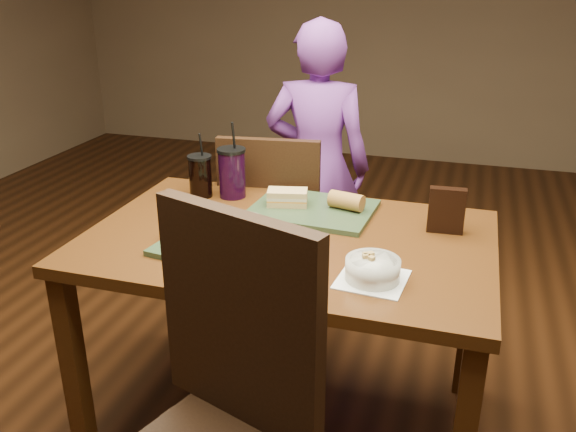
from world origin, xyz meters
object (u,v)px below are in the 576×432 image
at_px(sandwich_near, 191,225).
at_px(cup_berry, 232,172).
at_px(dining_table, 288,261).
at_px(chip_bag, 446,210).
at_px(diner, 317,168).
at_px(baguette_far, 346,201).
at_px(baguette_near, 267,254).
at_px(salad_bowl, 232,234).
at_px(sandwich_far, 287,197).
at_px(chair_near, 224,419).
at_px(soup_bowl, 373,269).
at_px(tray_near, 231,246).
at_px(chair_far, 277,229).
at_px(cup_cola, 200,176).
at_px(tray_far, 313,210).

xyz_separation_m(sandwich_near, cup_berry, (-0.02, 0.40, 0.05)).
height_order(dining_table, chip_bag, chip_bag).
xyz_separation_m(diner, chip_bag, (0.62, -0.76, 0.15)).
bearing_deg(baguette_far, baguette_near, -104.67).
relative_size(diner, salad_bowl, 5.69).
xyz_separation_m(sandwich_near, sandwich_far, (0.22, 0.33, -0.00)).
bearing_deg(sandwich_far, chair_near, -82.03).
distance_m(sandwich_near, baguette_far, 0.56).
bearing_deg(cup_berry, soup_bowl, -39.46).
height_order(chair_near, tray_near, chair_near).
xyz_separation_m(chair_far, soup_bowl, (0.53, -0.75, 0.26)).
bearing_deg(diner, cup_berry, 70.91).
height_order(sandwich_near, cup_berry, cup_berry).
distance_m(chair_near, chip_bag, 1.00).
xyz_separation_m(sandwich_far, cup_berry, (-0.24, 0.07, 0.05)).
bearing_deg(tray_near, dining_table, 45.15).
distance_m(salad_bowl, baguette_near, 0.17).
relative_size(salad_bowl, cup_berry, 0.83).
xyz_separation_m(soup_bowl, cup_berry, (-0.62, 0.51, 0.06)).
relative_size(chair_near, chair_far, 1.12).
distance_m(dining_table, baguette_far, 0.31).
distance_m(tray_near, salad_bowl, 0.05).
bearing_deg(tray_near, baguette_near, -33.17).
height_order(dining_table, baguette_far, baguette_far).
bearing_deg(chip_bag, sandwich_far, 172.28).
xyz_separation_m(tray_near, sandwich_far, (0.07, 0.36, 0.04)).
relative_size(cup_cola, chip_bag, 1.62).
bearing_deg(chair_far, cup_berry, -111.18).
height_order(soup_bowl, sandwich_far, same).
xyz_separation_m(tray_far, chip_bag, (0.46, -0.04, 0.07)).
xyz_separation_m(dining_table, sandwich_far, (-0.07, 0.22, 0.14)).
bearing_deg(dining_table, cup_cola, 148.52).
distance_m(salad_bowl, cup_berry, 0.49).
bearing_deg(sandwich_far, dining_table, -72.42).
distance_m(dining_table, cup_cola, 0.53).
height_order(diner, sandwich_far, diner).
bearing_deg(chip_bag, chair_far, 149.66).
height_order(dining_table, salad_bowl, salad_bowl).
bearing_deg(baguette_near, tray_far, 88.66).
relative_size(tray_near, chip_bag, 2.77).
xyz_separation_m(diner, baguette_far, (0.28, -0.70, 0.12)).
bearing_deg(sandwich_near, chip_bag, 20.91).
bearing_deg(chip_bag, salad_bowl, -154.41).
distance_m(tray_near, baguette_near, 0.19).
xyz_separation_m(soup_bowl, baguette_far, (-0.17, 0.46, 0.01)).
bearing_deg(dining_table, chip_bag, 20.70).
bearing_deg(cup_cola, diner, 67.61).
distance_m(tray_far, baguette_near, 0.47).
height_order(tray_near, chip_bag, chip_bag).
height_order(dining_table, diner, diner).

